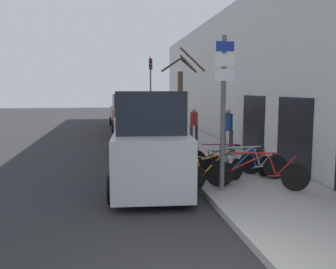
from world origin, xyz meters
name	(u,v)px	position (x,y,z in m)	size (l,w,h in m)	color
ground_plane	(141,152)	(0.00, 11.20, 0.00)	(80.00, 80.00, 0.00)	#28282B
sidewalk_curb	(187,140)	(2.60, 14.00, 0.07)	(3.20, 32.00, 0.15)	#9E9B93
building_facade	(222,78)	(4.35, 13.92, 3.23)	(0.23, 32.00, 6.50)	silver
signpost	(223,108)	(1.46, 4.34, 2.20)	(0.50, 0.14, 3.79)	#595B60
bicycle_0	(257,173)	(2.36, 4.34, 0.56)	(2.41, 0.97, 0.96)	black
bicycle_1	(218,171)	(1.50, 4.88, 0.51)	(1.83, 1.22, 0.83)	black
bicycle_2	(246,168)	(2.42, 5.22, 0.51)	(1.96, 1.09, 0.84)	black
bicycle_3	(244,165)	(2.43, 5.39, 0.55)	(2.41, 0.53, 0.94)	black
bicycle_4	(228,163)	(2.10, 5.87, 0.51)	(1.96, 1.09, 0.84)	black
bicycle_5	(223,160)	(2.10, 6.31, 0.53)	(2.12, 0.96, 0.90)	black
parked_car_0	(150,145)	(-0.24, 5.40, 1.17)	(2.29, 4.60, 2.61)	#B2B7BC
parked_car_1	(138,128)	(-0.14, 10.97, 1.06)	(2.11, 4.50, 2.36)	silver
parked_car_2	(131,118)	(-0.12, 16.43, 1.06)	(2.13, 4.27, 2.33)	maroon
parked_car_3	(125,112)	(-0.22, 22.15, 1.05)	(2.19, 4.72, 2.32)	gray
pedestrian_near	(194,122)	(2.69, 12.91, 1.10)	(0.42, 0.37, 1.64)	#333338
pedestrian_far	(228,127)	(3.41, 9.97, 1.17)	(0.46, 0.39, 1.77)	#4C3D2D
street_tree	(181,105)	(1.41, 9.55, 2.05)	(1.63, 0.74, 4.09)	#4C3828
traffic_light	(151,83)	(1.26, 18.76, 3.03)	(0.20, 0.30, 4.50)	#595B60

